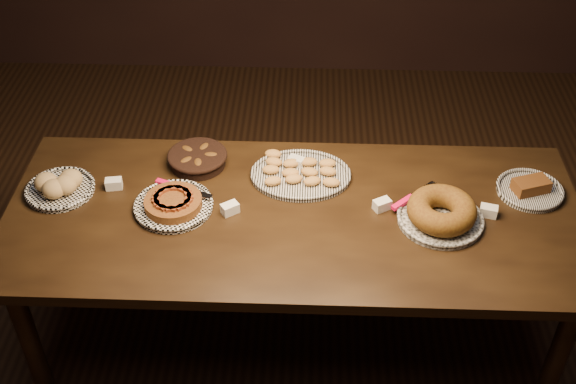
{
  "coord_description": "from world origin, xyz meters",
  "views": [
    {
      "loc": [
        0.06,
        -2.24,
        2.71
      ],
      "look_at": [
        -0.03,
        0.05,
        0.82
      ],
      "focal_mm": 45.0,
      "sensor_mm": 36.0,
      "label": 1
    }
  ],
  "objects_px": {
    "madeleine_platter": "(300,173)",
    "bundt_cake_plate": "(441,213)",
    "apple_tart_plate": "(173,204)",
    "buffet_table": "(294,226)"
  },
  "relations": [
    {
      "from": "madeleine_platter",
      "to": "bundt_cake_plate",
      "type": "height_order",
      "value": "bundt_cake_plate"
    },
    {
      "from": "madeleine_platter",
      "to": "bundt_cake_plate",
      "type": "bearing_deg",
      "value": -42.23
    },
    {
      "from": "buffet_table",
      "to": "bundt_cake_plate",
      "type": "distance_m",
      "value": 0.61
    },
    {
      "from": "apple_tart_plate",
      "to": "bundt_cake_plate",
      "type": "height_order",
      "value": "bundt_cake_plate"
    },
    {
      "from": "apple_tart_plate",
      "to": "madeleine_platter",
      "type": "xyz_separation_m",
      "value": [
        0.52,
        0.23,
        -0.0
      ]
    },
    {
      "from": "buffet_table",
      "to": "madeleine_platter",
      "type": "distance_m",
      "value": 0.26
    },
    {
      "from": "madeleine_platter",
      "to": "bundt_cake_plate",
      "type": "xyz_separation_m",
      "value": [
        0.58,
        -0.27,
        0.03
      ]
    },
    {
      "from": "madeleine_platter",
      "to": "apple_tart_plate",
      "type": "bearing_deg",
      "value": -173.13
    },
    {
      "from": "madeleine_platter",
      "to": "bundt_cake_plate",
      "type": "relative_size",
      "value": 1.07
    },
    {
      "from": "apple_tart_plate",
      "to": "madeleine_platter",
      "type": "relative_size",
      "value": 0.76
    }
  ]
}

